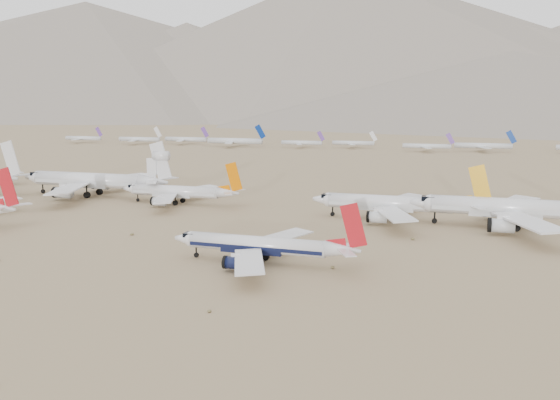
% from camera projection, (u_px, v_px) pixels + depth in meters
% --- Properties ---
extents(ground, '(7000.00, 7000.00, 0.00)m').
position_uv_depth(ground, '(219.00, 260.00, 116.14)').
color(ground, '#836C4C').
rests_on(ground, ground).
extents(main_airliner, '(39.62, 38.70, 13.98)m').
position_uv_depth(main_airliner, '(264.00, 246.00, 113.15)').
color(main_airliner, silver).
rests_on(main_airliner, ground).
extents(row2_navy_widebody, '(54.74, 53.53, 19.48)m').
position_uv_depth(row2_navy_widebody, '(519.00, 209.00, 145.37)').
color(row2_navy_widebody, silver).
rests_on(row2_navy_widebody, ground).
extents(row2_gold_tail, '(47.47, 46.43, 16.90)m').
position_uv_depth(row2_gold_tail, '(397.00, 204.00, 156.50)').
color(row2_gold_tail, silver).
rests_on(row2_gold_tail, ground).
extents(row2_orange_tail, '(41.53, 40.63, 14.81)m').
position_uv_depth(row2_orange_tail, '(180.00, 192.00, 182.08)').
color(row2_orange_tail, silver).
rests_on(row2_orange_tail, ground).
extents(row2_white_trijet, '(58.42, 57.10, 20.70)m').
position_uv_depth(row2_white_trijet, '(96.00, 180.00, 197.07)').
color(row2_white_trijet, silver).
rests_on(row2_white_trijet, ground).
extents(distant_storage_row, '(576.91, 61.51, 15.88)m').
position_uv_depth(distant_storage_row, '(405.00, 144.00, 405.91)').
color(distant_storage_row, silver).
rests_on(distant_storage_row, ground).
extents(mountain_range, '(7354.00, 3024.00, 470.00)m').
position_uv_depth(mountain_range, '(467.00, 52.00, 1610.81)').
color(mountain_range, slate).
rests_on(mountain_range, ground).
extents(desert_scrub, '(219.83, 121.67, 0.63)m').
position_uv_depth(desert_scrub, '(33.00, 281.00, 101.51)').
color(desert_scrub, brown).
rests_on(desert_scrub, ground).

